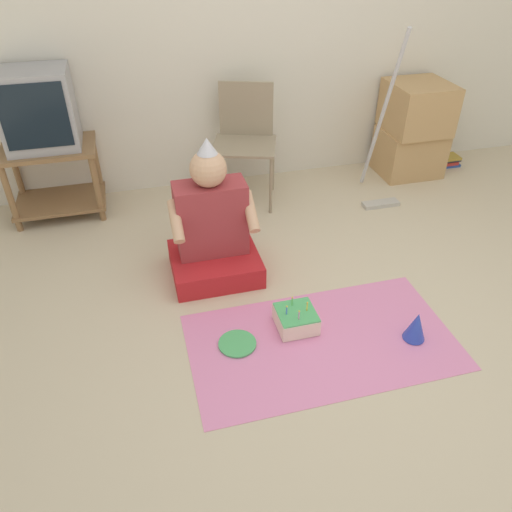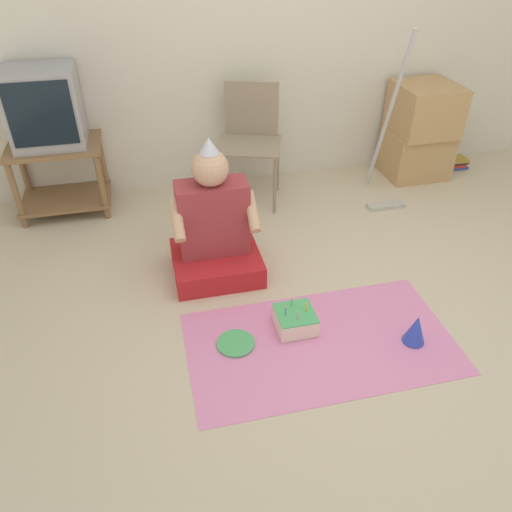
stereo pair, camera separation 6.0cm
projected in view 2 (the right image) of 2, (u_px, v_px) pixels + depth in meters
ground_plane at (356, 354)px, 2.55m from camera, size 16.00×16.00×0.00m
wall_back at (260, 9)px, 3.50m from camera, size 6.40×0.06×2.55m
tv_stand at (60, 172)px, 3.57m from camera, size 0.63×0.44×0.52m
tv at (44, 107)px, 3.31m from camera, size 0.46×0.39×0.51m
folding_chair at (250, 134)px, 3.65m from camera, size 0.56×0.53×0.85m
cardboard_box_stack at (420, 131)px, 4.02m from camera, size 0.49×0.47×0.75m
dust_mop at (387, 156)px, 3.64m from camera, size 0.28×0.41×1.26m
book_pile at (456, 163)px, 4.31m from camera, size 0.20×0.14×0.09m
person_seated at (214, 231)px, 2.97m from camera, size 0.53×0.47×0.87m
party_cloth at (320, 343)px, 2.62m from camera, size 1.39×0.77×0.01m
birthday_cake at (295, 320)px, 2.68m from camera, size 0.21×0.21×0.16m
party_hat_blue at (416, 329)px, 2.57m from camera, size 0.12×0.12×0.17m
paper_plate at (236, 343)px, 2.60m from camera, size 0.20×0.20×0.01m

